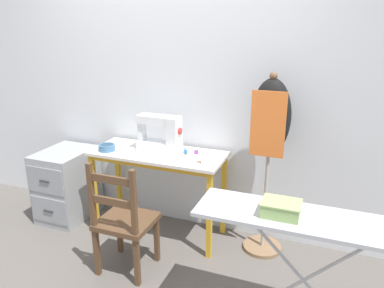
{
  "coord_description": "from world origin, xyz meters",
  "views": [
    {
      "loc": [
        1.35,
        -2.45,
        1.84
      ],
      "look_at": [
        0.32,
        0.22,
        0.89
      ],
      "focal_mm": 35.0,
      "sensor_mm": 36.0,
      "label": 1
    }
  ],
  "objects_px": {
    "sewing_machine": "(162,135)",
    "thread_spool_mid_table": "(186,156)",
    "thread_spool_near_machine": "(185,151)",
    "wooden_chair": "(124,221)",
    "scissors": "(200,163)",
    "dress_form": "(270,129)",
    "thread_spool_far_edge": "(196,152)",
    "filing_cabinet": "(67,184)",
    "fabric_bowl": "(107,147)",
    "ironing_board": "(309,225)",
    "storage_box": "(281,208)"
  },
  "relations": [
    {
      "from": "sewing_machine",
      "to": "thread_spool_mid_table",
      "type": "height_order",
      "value": "sewing_machine"
    },
    {
      "from": "thread_spool_near_machine",
      "to": "wooden_chair",
      "type": "xyz_separation_m",
      "value": [
        -0.23,
        -0.65,
        -0.37
      ]
    },
    {
      "from": "scissors",
      "to": "dress_form",
      "type": "relative_size",
      "value": 0.09
    },
    {
      "from": "sewing_machine",
      "to": "thread_spool_near_machine",
      "type": "height_order",
      "value": "sewing_machine"
    },
    {
      "from": "thread_spool_far_edge",
      "to": "dress_form",
      "type": "height_order",
      "value": "dress_form"
    },
    {
      "from": "sewing_machine",
      "to": "dress_form",
      "type": "bearing_deg",
      "value": 1.98
    },
    {
      "from": "wooden_chair",
      "to": "thread_spool_near_machine",
      "type": "bearing_deg",
      "value": 70.2
    },
    {
      "from": "filing_cabinet",
      "to": "dress_form",
      "type": "height_order",
      "value": "dress_form"
    },
    {
      "from": "wooden_chair",
      "to": "dress_form",
      "type": "relative_size",
      "value": 0.61
    },
    {
      "from": "fabric_bowl",
      "to": "ironing_board",
      "type": "height_order",
      "value": "fabric_bowl"
    },
    {
      "from": "wooden_chair",
      "to": "ironing_board",
      "type": "bearing_deg",
      "value": -7.07
    },
    {
      "from": "filing_cabinet",
      "to": "ironing_board",
      "type": "bearing_deg",
      "value": -17.15
    },
    {
      "from": "sewing_machine",
      "to": "thread_spool_mid_table",
      "type": "relative_size",
      "value": 11.95
    },
    {
      "from": "wooden_chair",
      "to": "filing_cabinet",
      "type": "xyz_separation_m",
      "value": [
        -0.96,
        0.54,
        -0.08
      ]
    },
    {
      "from": "thread_spool_near_machine",
      "to": "dress_form",
      "type": "distance_m",
      "value": 0.74
    },
    {
      "from": "thread_spool_near_machine",
      "to": "thread_spool_far_edge",
      "type": "distance_m",
      "value": 0.1
    },
    {
      "from": "sewing_machine",
      "to": "ironing_board",
      "type": "relative_size",
      "value": 0.3
    },
    {
      "from": "dress_form",
      "to": "ironing_board",
      "type": "distance_m",
      "value": 0.95
    },
    {
      "from": "sewing_machine",
      "to": "dress_form",
      "type": "height_order",
      "value": "dress_form"
    },
    {
      "from": "thread_spool_near_machine",
      "to": "storage_box",
      "type": "relative_size",
      "value": 0.19
    },
    {
      "from": "wooden_chair",
      "to": "filing_cabinet",
      "type": "distance_m",
      "value": 1.1
    },
    {
      "from": "wooden_chair",
      "to": "scissors",
      "type": "bearing_deg",
      "value": 47.15
    },
    {
      "from": "sewing_machine",
      "to": "scissors",
      "type": "relative_size",
      "value": 2.85
    },
    {
      "from": "filing_cabinet",
      "to": "dress_form",
      "type": "bearing_deg",
      "value": 3.61
    },
    {
      "from": "thread_spool_near_machine",
      "to": "wooden_chair",
      "type": "distance_m",
      "value": 0.78
    },
    {
      "from": "scissors",
      "to": "ironing_board",
      "type": "bearing_deg",
      "value": -35.75
    },
    {
      "from": "ironing_board",
      "to": "dress_form",
      "type": "bearing_deg",
      "value": 115.03
    },
    {
      "from": "scissors",
      "to": "filing_cabinet",
      "type": "relative_size",
      "value": 0.2
    },
    {
      "from": "scissors",
      "to": "thread_spool_mid_table",
      "type": "relative_size",
      "value": 4.2
    },
    {
      "from": "scissors",
      "to": "wooden_chair",
      "type": "xyz_separation_m",
      "value": [
        -0.43,
        -0.47,
        -0.36
      ]
    },
    {
      "from": "thread_spool_mid_table",
      "to": "filing_cabinet",
      "type": "height_order",
      "value": "thread_spool_mid_table"
    },
    {
      "from": "filing_cabinet",
      "to": "ironing_board",
      "type": "relative_size",
      "value": 0.52
    },
    {
      "from": "thread_spool_mid_table",
      "to": "thread_spool_far_edge",
      "type": "xyz_separation_m",
      "value": [
        0.05,
        0.11,
        0.01
      ]
    },
    {
      "from": "thread_spool_near_machine",
      "to": "thread_spool_mid_table",
      "type": "bearing_deg",
      "value": -66.79
    },
    {
      "from": "fabric_bowl",
      "to": "dress_form",
      "type": "xyz_separation_m",
      "value": [
        1.35,
        0.19,
        0.26
      ]
    },
    {
      "from": "wooden_chair",
      "to": "ironing_board",
      "type": "distance_m",
      "value": 1.36
    },
    {
      "from": "sewing_machine",
      "to": "ironing_board",
      "type": "height_order",
      "value": "sewing_machine"
    },
    {
      "from": "filing_cabinet",
      "to": "storage_box",
      "type": "height_order",
      "value": "storage_box"
    },
    {
      "from": "scissors",
      "to": "thread_spool_near_machine",
      "type": "bearing_deg",
      "value": 138.14
    },
    {
      "from": "filing_cabinet",
      "to": "thread_spool_mid_table",
      "type": "bearing_deg",
      "value": 0.58
    },
    {
      "from": "filing_cabinet",
      "to": "wooden_chair",
      "type": "bearing_deg",
      "value": -29.27
    },
    {
      "from": "filing_cabinet",
      "to": "thread_spool_far_edge",
      "type": "bearing_deg",
      "value": 5.51
    },
    {
      "from": "filing_cabinet",
      "to": "storage_box",
      "type": "bearing_deg",
      "value": -18.99
    },
    {
      "from": "thread_spool_mid_table",
      "to": "filing_cabinet",
      "type": "distance_m",
      "value": 1.31
    },
    {
      "from": "sewing_machine",
      "to": "filing_cabinet",
      "type": "height_order",
      "value": "sewing_machine"
    },
    {
      "from": "thread_spool_near_machine",
      "to": "dress_form",
      "type": "relative_size",
      "value": 0.03
    },
    {
      "from": "thread_spool_mid_table",
      "to": "thread_spool_far_edge",
      "type": "distance_m",
      "value": 0.12
    },
    {
      "from": "thread_spool_near_machine",
      "to": "storage_box",
      "type": "distance_m",
      "value": 1.24
    },
    {
      "from": "thread_spool_mid_table",
      "to": "fabric_bowl",
      "type": "bearing_deg",
      "value": -173.19
    },
    {
      "from": "storage_box",
      "to": "sewing_machine",
      "type": "bearing_deg",
      "value": 144.05
    }
  ]
}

